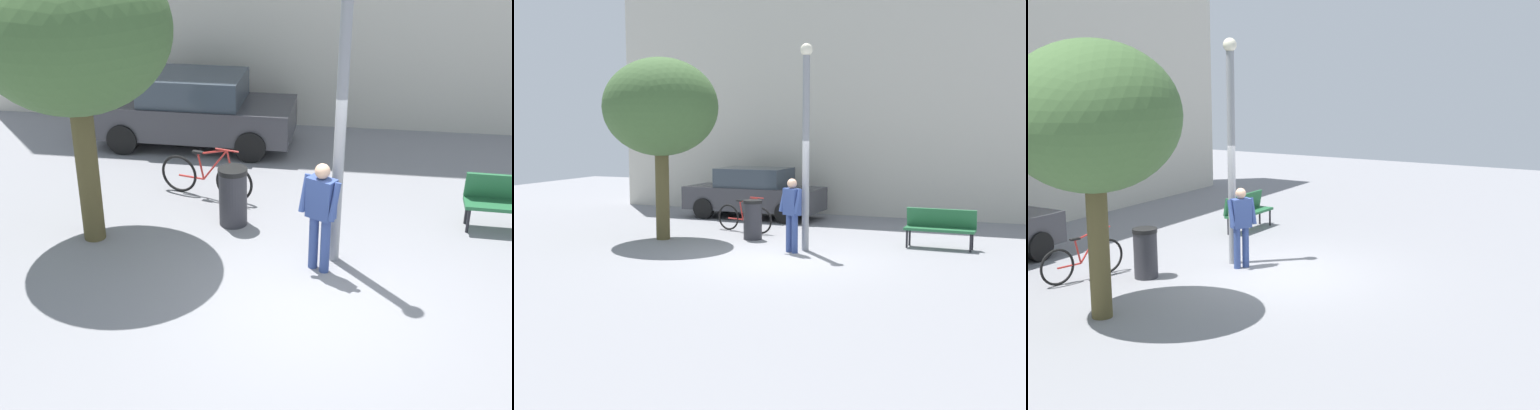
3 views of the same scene
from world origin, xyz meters
TOP-DOWN VIEW (x-y plane):
  - ground_plane at (0.00, 0.00)m, footprint 36.00×36.00m
  - lamppost at (0.28, 1.10)m, footprint 0.28×0.28m
  - person_by_lamppost at (0.07, 0.75)m, footprint 0.63×0.49m
  - plaza_tree at (-3.53, 1.21)m, footprint 2.84×2.84m
  - bicycle_red at (-2.09, 3.02)m, footprint 1.77×0.49m
  - parked_car_charcoal at (-2.91, 5.65)m, footprint 4.23×1.88m
  - trash_bin at (-1.42, 2.02)m, footprint 0.49×0.49m

SIDE VIEW (x-z plane):
  - ground_plane at x=0.00m, z-range 0.00..0.00m
  - bicycle_red at x=-2.09m, z-range -0.10..0.87m
  - trash_bin at x=-1.42m, z-range 0.00..1.00m
  - parked_car_charcoal at x=-2.91m, z-range 0.00..1.55m
  - person_by_lamppost at x=0.07m, z-range 0.13..1.80m
  - lamppost at x=0.28m, z-range 0.24..4.90m
  - plaza_tree at x=-3.53m, z-range 1.02..5.53m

